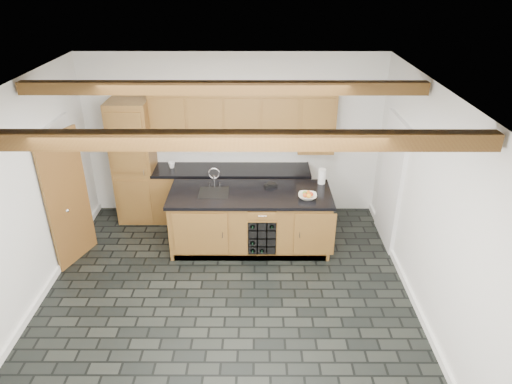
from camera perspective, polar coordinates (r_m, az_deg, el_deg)
ground at (r=6.32m, az=-3.66°, el=-13.06°), size 5.00×5.00×0.00m
room_shell at (r=5.95m, az=-4.60°, el=1.66°), size 5.01×5.00×5.00m
back_cabinetry at (r=7.75m, az=-5.65°, el=3.37°), size 3.65×0.62×2.20m
island at (r=7.09m, az=-0.67°, el=-3.51°), size 2.48×0.96×0.93m
faucet at (r=6.93m, az=-5.29°, el=0.28°), size 0.45×0.40×0.34m
kitchen_scale at (r=7.07m, az=1.83°, el=0.88°), size 0.21×0.16×0.06m
fruit_bowl at (r=6.75m, az=6.45°, el=-0.55°), size 0.30×0.30×0.07m
fruit_cluster at (r=6.74m, az=6.46°, el=-0.27°), size 0.16×0.17×0.07m
paper_towel at (r=7.21m, az=8.23°, el=1.96°), size 0.12×0.12×0.24m
mug at (r=7.84m, az=-10.50°, el=3.35°), size 0.13×0.13×0.10m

